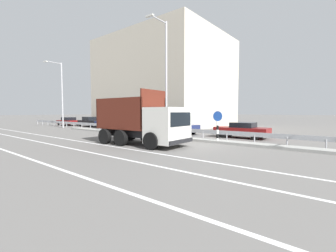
# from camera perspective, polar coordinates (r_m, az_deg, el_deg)

# --- Properties ---
(ground_plane) EXTENTS (320.00, 320.00, 0.00)m
(ground_plane) POSITION_cam_1_polar(r_m,az_deg,el_deg) (15.36, 5.81, -4.74)
(ground_plane) COLOR #605E5B
(lane_strip_0) EXTENTS (69.35, 0.16, 0.01)m
(lane_strip_0) POSITION_cam_1_polar(r_m,az_deg,el_deg) (14.33, -12.14, -5.39)
(lane_strip_0) COLOR silver
(lane_strip_0) RESTS_ON ground_plane
(lane_strip_1) EXTENTS (69.35, 0.16, 0.01)m
(lane_strip_1) POSITION_cam_1_polar(r_m,az_deg,el_deg) (13.16, -19.19, -6.33)
(lane_strip_1) COLOR silver
(lane_strip_1) RESTS_ON ground_plane
(lane_strip_2) EXTENTS (69.35, 0.16, 0.01)m
(lane_strip_2) POSITION_cam_1_polar(r_m,az_deg,el_deg) (11.98, -30.60, -7.62)
(lane_strip_2) COLOR silver
(lane_strip_2) RESTS_ON ground_plane
(median_island) EXTENTS (38.14, 1.10, 0.18)m
(median_island) POSITION_cam_1_polar(r_m,az_deg,el_deg) (17.14, 9.70, -3.59)
(median_island) COLOR gray
(median_island) RESTS_ON ground_plane
(median_guardrail) EXTENTS (69.35, 0.09, 0.78)m
(median_guardrail) POSITION_cam_1_polar(r_m,az_deg,el_deg) (18.22, 11.72, -1.67)
(median_guardrail) COLOR #9EA0A5
(median_guardrail) RESTS_ON ground_plane
(dump_truck) EXTENTS (6.69, 3.10, 3.64)m
(dump_truck) POSITION_cam_1_polar(r_m,az_deg,el_deg) (14.81, -4.56, 0.04)
(dump_truck) COLOR silver
(dump_truck) RESTS_ON ground_plane
(median_road_sign) EXTENTS (0.77, 0.16, 2.30)m
(median_road_sign) POSITION_cam_1_polar(r_m,az_deg,el_deg) (16.61, 12.48, 0.07)
(median_road_sign) COLOR white
(median_road_sign) RESTS_ON ground_plane
(street_lamp_0) EXTENTS (0.72, 2.36, 8.83)m
(street_lamp_0) POSITION_cam_1_polar(r_m,az_deg,el_deg) (33.99, -25.56, 7.83)
(street_lamp_0) COLOR #ADADB2
(street_lamp_0) RESTS_ON ground_plane
(street_lamp_1) EXTENTS (0.71, 2.27, 9.67)m
(street_lamp_1) POSITION_cam_1_polar(r_m,az_deg,el_deg) (19.13, -0.75, 12.97)
(street_lamp_1) COLOR #ADADB2
(street_lamp_1) RESTS_ON ground_plane
(parked_car_0) EXTENTS (4.04, 2.14, 1.33)m
(parked_car_0) POSITION_cam_1_polar(r_m,az_deg,el_deg) (39.74, -23.97, 1.11)
(parked_car_0) COLOR maroon
(parked_car_0) RESTS_ON ground_plane
(parked_car_1) EXTENTS (4.73, 2.20, 1.47)m
(parked_car_1) POSITION_cam_1_polar(r_m,az_deg,el_deg) (35.37, -19.02, 1.05)
(parked_car_1) COLOR black
(parked_car_1) RESTS_ON ground_plane
(parked_car_2) EXTENTS (3.93, 1.89, 1.41)m
(parked_car_2) POSITION_cam_1_polar(r_m,az_deg,el_deg) (30.83, -14.90, 0.72)
(parked_car_2) COLOR navy
(parked_car_2) RESTS_ON ground_plane
(parked_car_3) EXTENTS (4.37, 2.06, 1.40)m
(parked_car_3) POSITION_cam_1_polar(r_m,az_deg,el_deg) (26.08, -6.76, 0.29)
(parked_car_3) COLOR black
(parked_car_3) RESTS_ON ground_plane
(parked_car_4) EXTENTS (4.45, 2.21, 1.52)m
(parked_car_4) POSITION_cam_1_polar(r_m,az_deg,el_deg) (22.55, 2.34, -0.10)
(parked_car_4) COLOR navy
(parked_car_4) RESTS_ON ground_plane
(parked_car_5) EXTENTS (4.45, 2.07, 1.33)m
(parked_car_5) POSITION_cam_1_polar(r_m,az_deg,el_deg) (20.07, 18.25, -0.94)
(parked_car_5) COLOR maroon
(parked_car_5) RESTS_ON ground_plane
(background_building_0) EXTENTS (18.30, 15.32, 13.52)m
(background_building_0) POSITION_cam_1_polar(r_m,az_deg,el_deg) (36.86, -0.79, 10.72)
(background_building_0) COLOR beige
(background_building_0) RESTS_ON ground_plane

